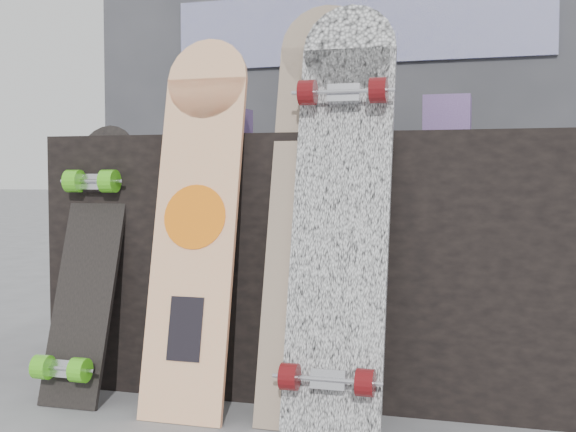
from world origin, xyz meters
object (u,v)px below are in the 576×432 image
(vendor_table, at_px, (315,260))
(longboard_celtic, at_px, (316,193))
(longboard_geisha, at_px, (196,212))
(longboard_cascadia, at_px, (341,201))
(skateboard_dark, at_px, (87,257))

(vendor_table, xyz_separation_m, longboard_celtic, (0.08, -0.33, 0.23))
(longboard_celtic, bearing_deg, longboard_geisha, -170.05)
(longboard_celtic, bearing_deg, vendor_table, 103.93)
(longboard_cascadia, bearing_deg, longboard_geisha, -177.87)
(vendor_table, bearing_deg, longboard_celtic, -76.07)
(longboard_celtic, relative_size, longboard_cascadia, 1.01)
(longboard_geisha, relative_size, longboard_celtic, 0.92)
(longboard_geisha, bearing_deg, longboard_celtic, 9.95)
(longboard_celtic, height_order, skateboard_dark, longboard_celtic)
(vendor_table, bearing_deg, longboard_geisha, -123.20)
(longboard_cascadia, distance_m, skateboard_dark, 0.81)
(skateboard_dark, bearing_deg, vendor_table, 30.33)
(skateboard_dark, bearing_deg, longboard_cascadia, -0.66)
(longboard_celtic, xyz_separation_m, skateboard_dark, (-0.70, -0.03, -0.20))
(longboard_geisha, xyz_separation_m, longboard_cascadia, (0.42, 0.02, 0.03))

